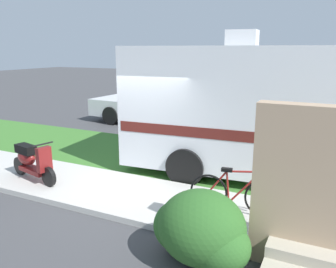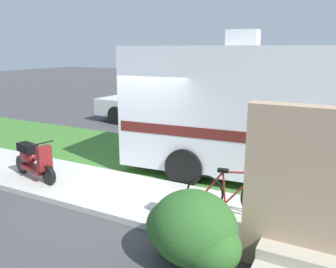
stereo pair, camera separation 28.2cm
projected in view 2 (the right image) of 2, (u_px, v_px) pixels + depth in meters
ground_plane at (142, 177)px, 8.64m from camera, size 80.00×80.00×0.00m
sidewalk at (113, 192)px, 7.59m from camera, size 24.00×2.00×0.12m
grass_strip at (170, 159)px, 9.91m from camera, size 24.00×3.40×0.08m
motorhome_rv at (294, 110)px, 7.91m from camera, size 7.79×3.12×3.67m
scooter at (33, 159)px, 8.15m from camera, size 1.63×0.63×0.97m
bicycle at (232, 194)px, 6.34m from camera, size 1.71×0.52×0.91m
pickup_truck_near at (177, 102)px, 14.02m from camera, size 5.90×2.48×1.86m
porch_steps at (318, 216)px, 4.55m from camera, size 2.00×1.26×2.40m
bush_by_porch at (192, 231)px, 5.05m from camera, size 1.56×1.17×1.11m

